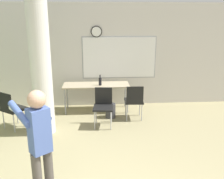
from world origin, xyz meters
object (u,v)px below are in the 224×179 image
folding_table (96,86)px  bottle_on_table (100,81)px  chair_table_right (134,100)px  chair_near_pillar (11,107)px  chair_table_front (103,104)px  person_playing_front (39,141)px

folding_table → bottle_on_table: size_ratio=6.25×
bottle_on_table → chair_table_right: 1.04m
chair_near_pillar → chair_table_front: bearing=2.0°
bottle_on_table → person_playing_front: size_ratio=0.17×
folding_table → chair_table_right: 1.14m
person_playing_front → chair_table_right: bearing=60.0°
folding_table → chair_table_right: (0.90, -0.68, -0.16)m
folding_table → chair_near_pillar: bearing=-150.9°
folding_table → chair_table_front: size_ratio=1.98×
chair_table_front → person_playing_front: size_ratio=0.54×
bottle_on_table → chair_near_pillar: size_ratio=0.32×
chair_table_right → person_playing_front: 3.28m
chair_table_right → person_playing_front: bearing=-120.0°
bottle_on_table → chair_near_pillar: (-1.97, -0.94, -0.32)m
chair_table_front → chair_table_right: size_ratio=1.00×
folding_table → bottle_on_table: bearing=-43.4°
folding_table → bottle_on_table: 0.21m
folding_table → person_playing_front: size_ratio=1.08×
folding_table → chair_near_pillar: chair_near_pillar is taller
chair_near_pillar → person_playing_front: bearing=-65.1°
bottle_on_table → chair_table_front: 0.93m
bottle_on_table → person_playing_front: 3.51m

